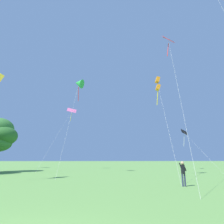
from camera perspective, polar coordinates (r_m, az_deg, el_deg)
kite_orange_box at (r=24.50m, az=13.26°, el=7.87°), size 1.75×8.73×11.56m
kite_red_high at (r=22.25m, az=16.26°, el=18.59°), size 3.18×9.33×14.81m
kite_pink_low at (r=38.17m, az=-11.93°, el=-0.18°), size 3.84×9.98×11.57m
kite_green_small at (r=29.35m, az=-9.73°, el=8.24°), size 1.80×9.55×13.44m
kite_black_large at (r=39.14m, az=20.54°, el=-6.33°), size 1.42×12.39×7.46m
person_far_back at (r=14.56m, az=20.08°, el=-15.97°), size 0.53×0.22×1.62m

